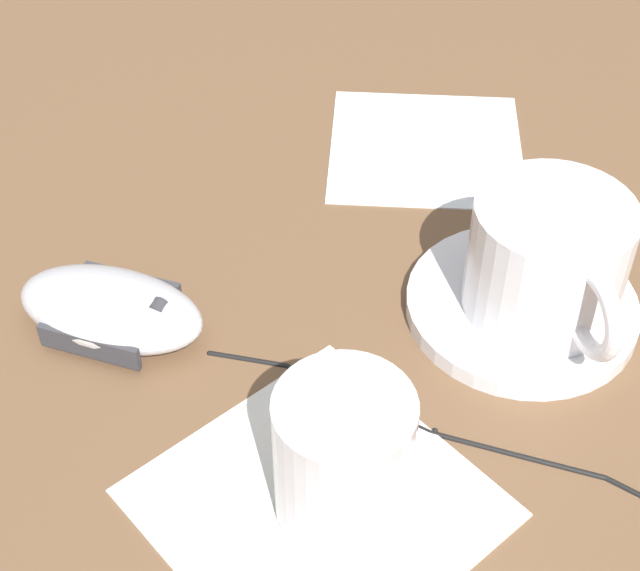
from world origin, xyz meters
The scene contains 8 objects.
ground_plane centered at (0.00, 0.00, 0.00)m, with size 3.00×3.00×0.00m, color brown.
saucer centered at (0.10, 0.00, 0.01)m, with size 0.14×0.14×0.01m, color white.
coffee_cup centered at (0.11, -0.01, 0.05)m, with size 0.09×0.12×0.07m.
computer_mouse centered at (-0.10, 0.13, 0.02)m, with size 0.11×0.13×0.03m.
mouse_cable centered at (0.00, -0.03, 0.00)m, with size 0.14×0.24×0.00m.
napkin_under_glass centered at (-0.08, -0.04, 0.00)m, with size 0.15×0.15×0.00m, color silver.
drinking_glass centered at (-0.07, -0.04, 0.04)m, with size 0.07×0.07×0.08m, color silver.
napkin_spare centered at (0.17, 0.16, 0.00)m, with size 0.14×0.14×0.00m, color white.
Camera 1 is at (-0.24, -0.26, 0.42)m, focal length 55.00 mm.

